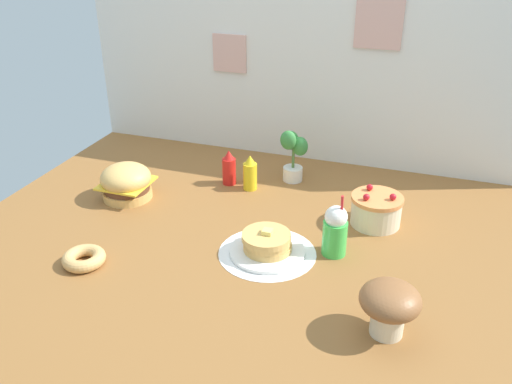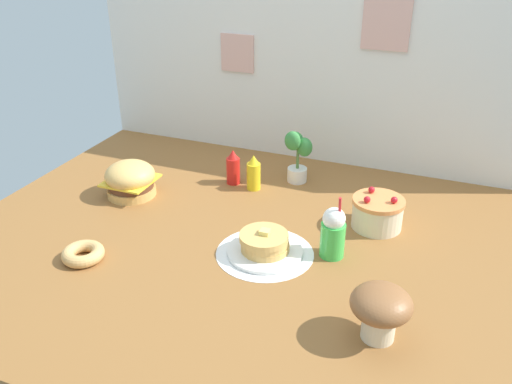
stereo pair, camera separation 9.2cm
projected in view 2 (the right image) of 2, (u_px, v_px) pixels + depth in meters
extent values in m
cube|color=brown|center=(238.00, 243.00, 2.19)|extent=(2.31, 1.84, 0.02)
cube|color=silver|center=(309.00, 68.00, 2.72)|extent=(2.31, 0.03, 0.97)
cube|color=#D8A599|center=(237.00, 53.00, 2.80)|extent=(0.18, 0.01, 0.19)
cube|color=#D8A599|center=(387.00, 22.00, 2.47)|extent=(0.22, 0.01, 0.25)
cylinder|color=white|center=(265.00, 253.00, 2.11)|extent=(0.38, 0.38, 0.00)
cylinder|color=#DBA859|center=(132.00, 191.00, 2.54)|extent=(0.23, 0.23, 0.04)
cylinder|color=#59331E|center=(131.00, 184.00, 2.52)|extent=(0.21, 0.21, 0.03)
cube|color=yellow|center=(131.00, 180.00, 2.51)|extent=(0.21, 0.21, 0.01)
ellipsoid|color=#E5B260|center=(130.00, 175.00, 2.50)|extent=(0.23, 0.23, 0.13)
cylinder|color=white|center=(265.00, 251.00, 2.10)|extent=(0.29, 0.29, 0.01)
cylinder|color=#E0AD5B|center=(265.00, 247.00, 2.10)|extent=(0.19, 0.19, 0.02)
cylinder|color=#E0AD5B|center=(265.00, 242.00, 2.08)|extent=(0.18, 0.18, 0.02)
cylinder|color=#E0AD5B|center=(264.00, 237.00, 2.07)|extent=(0.19, 0.19, 0.02)
cube|color=#F7E072|center=(265.00, 232.00, 2.06)|extent=(0.04, 0.04, 0.02)
cylinder|color=beige|center=(377.00, 215.00, 2.26)|extent=(0.21, 0.21, 0.11)
cylinder|color=#EA8C4C|center=(379.00, 201.00, 2.23)|extent=(0.22, 0.22, 0.02)
sphere|color=red|center=(394.00, 200.00, 2.19)|extent=(0.03, 0.03, 0.03)
sphere|color=red|center=(372.00, 190.00, 2.28)|extent=(0.03, 0.03, 0.03)
sphere|color=red|center=(367.00, 200.00, 2.20)|extent=(0.03, 0.03, 0.03)
cylinder|color=red|center=(233.00, 171.00, 2.63)|extent=(0.07, 0.07, 0.13)
cone|color=red|center=(233.00, 154.00, 2.59)|extent=(0.05, 0.05, 0.04)
cylinder|color=yellow|center=(254.00, 176.00, 2.57)|extent=(0.07, 0.07, 0.13)
cone|color=yellow|center=(254.00, 160.00, 2.53)|extent=(0.05, 0.05, 0.04)
cylinder|color=green|center=(332.00, 240.00, 2.07)|extent=(0.10, 0.10, 0.14)
sphere|color=white|center=(334.00, 219.00, 2.02)|extent=(0.09, 0.09, 0.09)
cylinder|color=red|center=(340.00, 213.00, 2.00)|extent=(0.01, 0.03, 0.14)
torus|color=tan|center=(83.00, 254.00, 2.06)|extent=(0.16, 0.16, 0.05)
torus|color=brown|center=(83.00, 253.00, 2.06)|extent=(0.15, 0.15, 0.04)
cylinder|color=white|center=(297.00, 175.00, 2.66)|extent=(0.10, 0.10, 0.07)
cylinder|color=#4C7238|center=(298.00, 157.00, 2.62)|extent=(0.01, 0.01, 0.12)
ellipsoid|color=#38843D|center=(304.00, 147.00, 2.59)|extent=(0.08, 0.05, 0.10)
ellipsoid|color=#38843D|center=(296.00, 141.00, 2.61)|extent=(0.08, 0.05, 0.10)
ellipsoid|color=#38843D|center=(293.00, 141.00, 2.57)|extent=(0.08, 0.05, 0.10)
cylinder|color=beige|center=(378.00, 326.00, 1.68)|extent=(0.10, 0.10, 0.09)
ellipsoid|color=brown|center=(381.00, 304.00, 1.64)|extent=(0.19, 0.19, 0.10)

